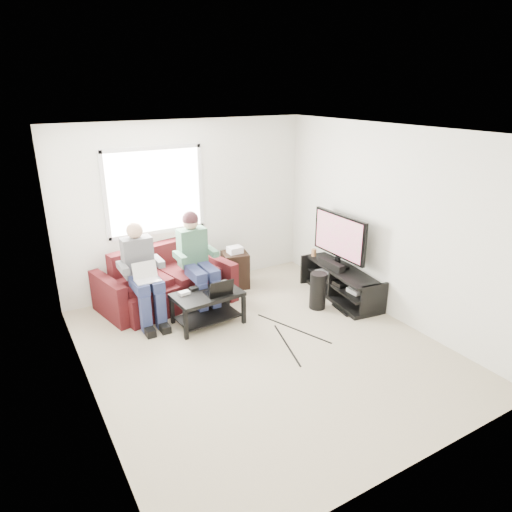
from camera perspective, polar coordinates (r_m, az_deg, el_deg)
The scene contains 26 objects.
floor at distance 5.77m, azimuth 0.77°, elevation -11.39°, with size 4.50×4.50×0.00m, color #BDAF93.
ceiling at distance 4.92m, azimuth 0.92°, elevation 15.30°, with size 4.50×4.50×0.00m, color white.
wall_back at distance 7.14m, azimuth -8.56°, elevation 6.11°, with size 4.50×4.50×0.00m, color silver.
wall_front at distance 3.64m, azimuth 19.71°, elevation -9.52°, with size 4.50×4.50×0.00m, color silver.
wall_left at distance 4.57m, azimuth -21.22°, elevation -3.43°, with size 4.50×4.50×0.00m, color silver.
wall_right at distance 6.41m, azimuth 16.37°, elevation 3.86°, with size 4.50×4.50×0.00m, color silver.
window at distance 6.89m, azimuth -12.52°, elevation 7.90°, with size 1.48×0.04×1.28m.
sofa at distance 6.84m, azimuth -11.34°, elevation -3.45°, with size 1.97×1.14×0.84m.
person_left at distance 6.30m, azimuth -14.08°, elevation -1.63°, with size 0.40×0.70×1.35m.
person_right at distance 6.53m, azimuth -7.48°, elevation 0.21°, with size 0.40×0.71×1.39m.
laptop_silver at distance 6.11m, azimuth -13.47°, elevation -2.48°, with size 0.32×0.22×0.24m, color silver, non-canonical shape.
coffee_table at distance 6.19m, azimuth -6.07°, elevation -5.62°, with size 0.94×0.61×0.45m.
laptop_black at distance 6.07m, azimuth -4.81°, elevation -3.65°, with size 0.34×0.24×0.24m, color black, non-canonical shape.
controller_a at distance 6.14m, azimuth -8.97°, elevation -4.58°, with size 0.14×0.09×0.04m, color silver.
controller_b at distance 6.25m, azimuth -7.64°, elevation -4.04°, with size 0.14×0.09×0.04m, color black.
controller_c at distance 6.37m, azimuth -4.23°, elevation -3.41°, with size 0.14×0.09×0.04m, color gray.
tv_stand at distance 7.05m, azimuth 10.53°, elevation -3.51°, with size 0.63×1.51×0.48m.
tv at distance 6.87m, azimuth 10.37°, elevation 2.31°, with size 0.12×1.10×0.81m.
soundbar at distance 6.93m, azimuth 9.41°, elevation -1.05°, with size 0.12×0.50×0.10m, color black.
drink_cup at distance 7.35m, azimuth 7.24°, elevation 0.43°, with size 0.08×0.08×0.12m, color #996942.
console_white at distance 6.76m, azimuth 12.76°, elevation -4.14°, with size 0.30×0.22×0.06m, color silver.
console_grey at distance 7.23m, azimuth 9.04°, elevation -2.11°, with size 0.34×0.26×0.08m, color gray.
console_black at distance 6.99m, azimuth 10.83°, elevation -3.09°, with size 0.38×0.30×0.07m, color black.
subwoofer at distance 6.66m, azimuth 7.74°, elevation -4.32°, with size 0.24×0.24×0.54m, color black.
keyboard_floor at distance 6.76m, azimuth 10.80°, elevation -6.57°, with size 0.14×0.41×0.02m, color black.
end_table at distance 7.29m, azimuth -2.61°, elevation -1.61°, with size 0.39×0.39×0.68m.
Camera 1 is at (-2.53, -4.19, 3.05)m, focal length 32.00 mm.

